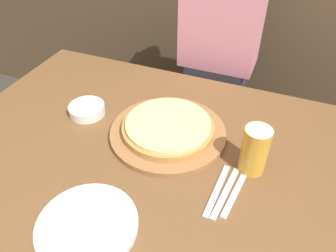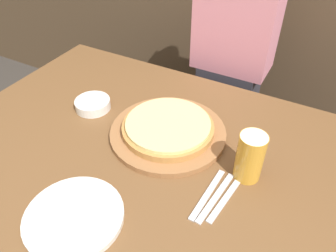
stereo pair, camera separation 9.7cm
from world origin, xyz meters
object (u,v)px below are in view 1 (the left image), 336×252
at_px(dinner_plate, 87,225).
at_px(dinner_knife, 225,193).
at_px(spoon, 234,195).
at_px(beer_glass, 255,148).
at_px(diner_person, 216,74).
at_px(pizza_on_board, 168,130).
at_px(side_bowl, 87,110).
at_px(fork, 217,190).

xyz_separation_m(dinner_plate, dinner_knife, (0.31, 0.24, -0.01)).
bearing_deg(spoon, beer_glass, 79.35).
height_order(dinner_plate, diner_person, diner_person).
bearing_deg(dinner_plate, dinner_knife, 38.51).
xyz_separation_m(pizza_on_board, dinner_knife, (0.25, -0.18, -0.02)).
distance_m(dinner_plate, side_bowl, 0.50).
relative_size(fork, diner_person, 0.16).
bearing_deg(spoon, pizza_on_board, 147.42).
bearing_deg(diner_person, dinner_knife, -73.28).
bearing_deg(spoon, dinner_knife, 180.00).
xyz_separation_m(dinner_plate, side_bowl, (-0.27, 0.42, 0.01)).
height_order(dinner_plate, spoon, dinner_plate).
distance_m(side_bowl, fork, 0.58).
relative_size(dinner_plate, dinner_knife, 1.30).
bearing_deg(fork, diner_person, 105.01).
height_order(side_bowl, diner_person, diner_person).
bearing_deg(dinner_plate, spoon, 36.35).
distance_m(beer_glass, dinner_plate, 0.52).
height_order(side_bowl, dinner_knife, side_bowl).
distance_m(beer_glass, spoon, 0.15).
distance_m(fork, diner_person, 0.81).
bearing_deg(dinner_plate, side_bowl, 122.63).
xyz_separation_m(pizza_on_board, beer_glass, (0.30, -0.05, 0.06)).
relative_size(pizza_on_board, fork, 1.95).
relative_size(spoon, diner_person, 0.14).
height_order(beer_glass, side_bowl, beer_glass).
xyz_separation_m(dinner_plate, spoon, (0.33, 0.24, -0.01)).
xyz_separation_m(spoon, diner_person, (-0.26, 0.78, -0.09)).
height_order(pizza_on_board, spoon, pizza_on_board).
height_order(dinner_plate, fork, dinner_plate).
distance_m(dinner_plate, spoon, 0.41).
distance_m(pizza_on_board, diner_person, 0.61).
bearing_deg(pizza_on_board, beer_glass, -9.65).
bearing_deg(dinner_knife, pizza_on_board, 144.89).
height_order(pizza_on_board, fork, pizza_on_board).
xyz_separation_m(fork, spoon, (0.05, 0.00, 0.00)).
relative_size(dinner_knife, diner_person, 0.16).
xyz_separation_m(dinner_plate, diner_person, (0.07, 1.02, -0.09)).
distance_m(pizza_on_board, beer_glass, 0.31).
distance_m(pizza_on_board, fork, 0.29).
relative_size(pizza_on_board, spoon, 2.29).
bearing_deg(pizza_on_board, dinner_plate, -97.90).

